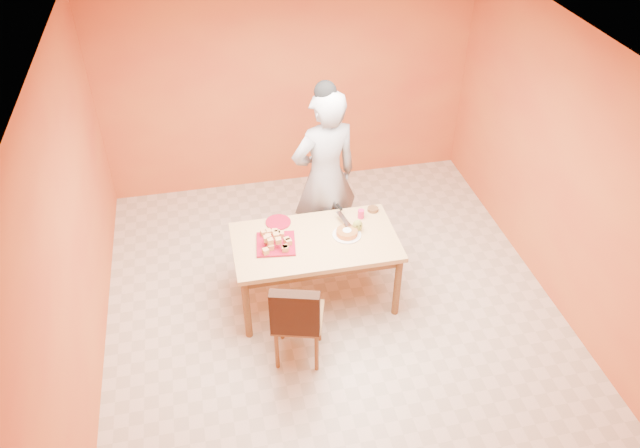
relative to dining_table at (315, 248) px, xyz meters
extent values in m
plane|color=beige|center=(0.14, -0.23, -0.67)|extent=(5.00, 5.00, 0.00)
plane|color=white|center=(0.14, -0.23, 2.03)|extent=(5.00, 5.00, 0.00)
plane|color=orange|center=(0.14, 2.27, 0.68)|extent=(4.50, 0.00, 4.50)
plane|color=orange|center=(-2.11, -0.23, 0.68)|extent=(0.00, 5.00, 5.00)
plane|color=orange|center=(2.39, -0.23, 0.68)|extent=(0.00, 5.00, 5.00)
cube|color=tan|center=(0.00, 0.00, 0.07)|extent=(1.60, 0.90, 0.05)
cube|color=brown|center=(0.00, 0.00, -0.01)|extent=(1.48, 0.78, 0.10)
cylinder|color=brown|center=(-0.74, -0.39, -0.31)|extent=(0.07, 0.07, 0.71)
cylinder|color=brown|center=(-0.74, 0.39, -0.31)|extent=(0.07, 0.07, 0.71)
cylinder|color=brown|center=(0.74, -0.39, -0.31)|extent=(0.07, 0.07, 0.71)
cylinder|color=brown|center=(0.74, 0.39, -0.31)|extent=(0.07, 0.07, 0.71)
imported|color=gray|center=(0.25, 0.70, 0.33)|extent=(0.82, 0.63, 2.00)
cube|color=maroon|center=(-0.38, 0.01, 0.11)|extent=(0.41, 0.41, 0.02)
cylinder|color=maroon|center=(-0.31, 0.35, 0.10)|extent=(0.30, 0.30, 0.02)
cylinder|color=silver|center=(0.32, 0.01, 0.10)|extent=(0.37, 0.37, 0.01)
cylinder|color=orange|center=(0.32, 0.01, 0.13)|extent=(0.25, 0.25, 0.05)
cube|color=silver|center=(0.33, 0.19, 0.16)|extent=(0.10, 0.28, 0.01)
ellipsoid|color=olive|center=(0.44, 0.06, 0.16)|extent=(0.13, 0.12, 0.13)
cylinder|color=#CE1F56|center=(0.53, 0.26, 0.14)|extent=(0.08, 0.08, 0.09)
cylinder|color=#321D0D|center=(0.68, 0.35, 0.11)|extent=(0.12, 0.12, 0.03)
camera|label=1|loc=(-0.93, -4.61, 3.90)|focal=35.00mm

